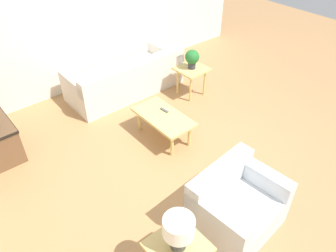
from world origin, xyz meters
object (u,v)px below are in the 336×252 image
object	(u,v)px
potted_plant	(192,58)
table_lamp	(179,230)
armchair	(235,206)
coffee_table	(163,119)
side_table_plant	(191,72)
sofa	(126,79)
side_table_lamp	(178,251)

from	to	relation	value
potted_plant	table_lamp	xyz separation A→B (m)	(-2.53, 2.56, 0.05)
armchair	potted_plant	distance (m)	2.98
coffee_table	armchair	bearing A→B (deg)	167.21
side_table_plant	armchair	bearing A→B (deg)	146.61
coffee_table	potted_plant	distance (m)	1.44
table_lamp	side_table_plant	bearing A→B (deg)	-45.34
sofa	coffee_table	bearing A→B (deg)	77.55
sofa	armchair	xyz separation A→B (m)	(-3.30, 0.74, 0.04)
side_table_lamp	side_table_plant	bearing A→B (deg)	-45.34
armchair	side_table_lamp	size ratio (longest dim) A/B	1.91
armchair	table_lamp	distance (m)	1.06
coffee_table	potted_plant	xyz separation A→B (m)	(0.67, -1.21, 0.39)
sofa	potted_plant	xyz separation A→B (m)	(-0.84, -0.88, 0.47)
side_table_plant	potted_plant	distance (m)	0.29
side_table_plant	potted_plant	world-z (taller)	potted_plant
armchair	table_lamp	world-z (taller)	table_lamp
potted_plant	side_table_plant	bearing A→B (deg)	-90.00
side_table_plant	side_table_lamp	size ratio (longest dim) A/B	1.00
table_lamp	side_table_lamp	bearing A→B (deg)	135.00
sofa	side_table_plant	xyz separation A→B (m)	(-0.84, -0.88, 0.18)
coffee_table	side_table_plant	bearing A→B (deg)	-61.15
coffee_table	side_table_lamp	distance (m)	2.29
side_table_plant	potted_plant	size ratio (longest dim) A/B	1.55
side_table_plant	potted_plant	bearing A→B (deg)	90.00
side_table_lamp	potted_plant	size ratio (longest dim) A/B	1.55
coffee_table	potted_plant	world-z (taller)	potted_plant
side_table_lamp	table_lamp	world-z (taller)	table_lamp
armchair	side_table_lamp	distance (m)	0.95
sofa	table_lamp	bearing A→B (deg)	63.58
armchair	table_lamp	bearing A→B (deg)	179.72
table_lamp	coffee_table	bearing A→B (deg)	-35.85
side_table_lamp	coffee_table	bearing A→B (deg)	-35.85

